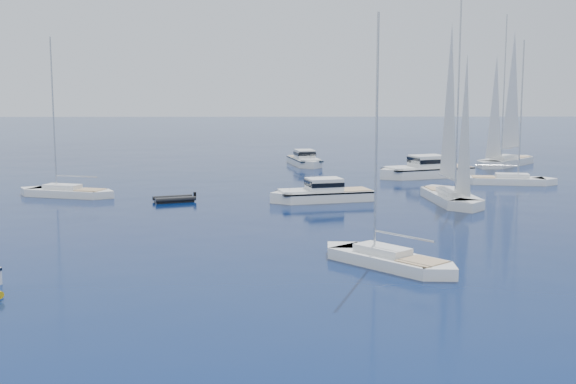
# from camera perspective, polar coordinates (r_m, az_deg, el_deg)

# --- Properties ---
(ground) EXTENTS (400.00, 400.00, 0.00)m
(ground) POSITION_cam_1_polar(r_m,az_deg,el_deg) (32.01, 3.34, -10.12)
(ground) COLOR #081F52
(ground) RESTS_ON ground
(motor_cruiser_centre) EXTENTS (10.09, 5.29, 2.53)m
(motor_cruiser_centre) POSITION_cam_1_polar(r_m,az_deg,el_deg) (65.24, 2.57, -0.68)
(motor_cruiser_centre) COLOR white
(motor_cruiser_centre) RESTS_ON ground
(motor_cruiser_distant) EXTENTS (12.02, 7.40, 3.02)m
(motor_cruiser_distant) POSITION_cam_1_polar(r_m,az_deg,el_deg) (83.10, 10.28, 1.11)
(motor_cruiser_distant) COLOR white
(motor_cruiser_distant) RESTS_ON ground
(motor_cruiser_horizon) EXTENTS (4.64, 9.72, 2.45)m
(motor_cruiser_horizon) POSITION_cam_1_polar(r_m,az_deg,el_deg) (93.65, 1.28, 2.02)
(motor_cruiser_horizon) COLOR silver
(motor_cruiser_horizon) RESTS_ON ground
(sailboat_mid_r) EXTENTS (8.39, 9.03, 14.40)m
(sailboat_mid_r) POSITION_cam_1_polar(r_m,az_deg,el_deg) (42.63, 7.51, -5.52)
(sailboat_mid_r) COLOR white
(sailboat_mid_r) RESTS_ON ground
(sailboat_centre) EXTENTS (10.36, 4.26, 14.80)m
(sailboat_centre) POSITION_cam_1_polar(r_m,az_deg,el_deg) (79.37, 16.20, 0.58)
(sailboat_centre) COLOR white
(sailboat_centre) RESTS_ON ground
(sailboat_sails_r) EXTENTS (3.93, 12.07, 17.46)m
(sailboat_sails_r) POSITION_cam_1_polar(r_m,az_deg,el_deg) (65.99, 12.13, -0.76)
(sailboat_sails_r) COLOR silver
(sailboat_sails_r) RESTS_ON ground
(sailboat_far_l) EXTENTS (10.27, 5.39, 14.62)m
(sailboat_far_l) POSITION_cam_1_polar(r_m,az_deg,el_deg) (70.77, -16.32, -0.31)
(sailboat_far_l) COLOR white
(sailboat_far_l) RESTS_ON ground
(sailboat_sails_far) EXTENTS (11.07, 11.79, 18.88)m
(sailboat_sails_far) POSITION_cam_1_polar(r_m,az_deg,el_deg) (97.52, 16.05, 1.95)
(sailboat_sails_far) COLOR silver
(sailboat_sails_far) RESTS_ON ground
(tender_grey_far) EXTENTS (4.11, 3.14, 0.95)m
(tender_grey_far) POSITION_cam_1_polar(r_m,az_deg,el_deg) (65.54, -8.56, -0.73)
(tender_grey_far) COLOR black
(tender_grey_far) RESTS_ON ground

